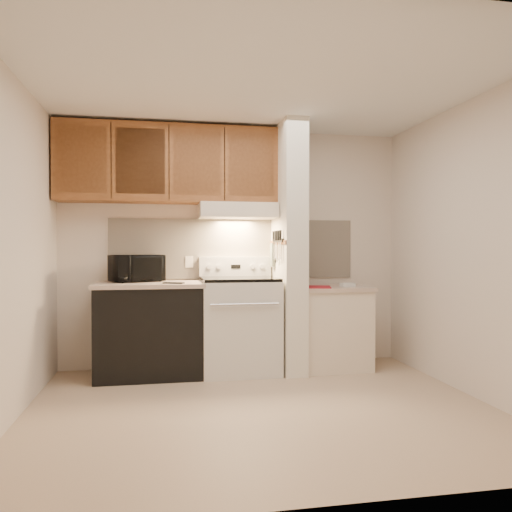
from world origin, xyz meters
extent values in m
plane|color=#C9AB8D|center=(0.00, 0.00, 0.00)|extent=(3.60, 3.60, 0.00)
plane|color=white|center=(0.00, 0.00, 2.50)|extent=(3.60, 3.60, 0.00)
cube|color=beige|center=(0.00, 1.50, 1.25)|extent=(3.60, 2.50, 0.02)
cube|color=beige|center=(-1.80, 0.00, 1.25)|extent=(0.02, 3.00, 2.50)
cube|color=beige|center=(1.80, 0.00, 1.25)|extent=(0.02, 3.00, 2.50)
cube|color=#F1DFC8|center=(0.00, 1.49, 1.24)|extent=(2.60, 0.02, 0.63)
cube|color=silver|center=(0.00, 1.16, 0.46)|extent=(0.76, 0.65, 0.92)
cube|color=black|center=(0.00, 0.84, 0.50)|extent=(0.50, 0.01, 0.30)
cylinder|color=silver|center=(0.00, 0.80, 0.72)|extent=(0.65, 0.02, 0.02)
cube|color=black|center=(0.00, 1.16, 0.94)|extent=(0.74, 0.64, 0.03)
cube|color=silver|center=(0.00, 1.44, 1.05)|extent=(0.76, 0.08, 0.20)
cube|color=black|center=(0.00, 1.40, 1.05)|extent=(0.10, 0.01, 0.04)
cylinder|color=silver|center=(-0.28, 1.40, 1.05)|extent=(0.05, 0.02, 0.05)
cylinder|color=silver|center=(-0.18, 1.40, 1.05)|extent=(0.05, 0.02, 0.05)
cylinder|color=silver|center=(0.18, 1.40, 1.05)|extent=(0.05, 0.02, 0.05)
cylinder|color=silver|center=(0.28, 1.40, 1.05)|extent=(0.05, 0.02, 0.05)
cube|color=black|center=(-0.88, 1.17, 0.43)|extent=(1.00, 0.63, 0.87)
cube|color=#C6AD9A|center=(-0.88, 1.17, 0.89)|extent=(1.04, 0.67, 0.04)
cube|color=black|center=(-0.65, 0.97, 0.92)|extent=(0.20, 0.13, 0.01)
cylinder|color=#245C53|center=(-0.83, 1.39, 0.96)|extent=(0.10, 0.10, 0.09)
cube|color=#F1E1C9|center=(-0.48, 1.48, 1.10)|extent=(0.08, 0.01, 0.12)
imported|color=black|center=(-1.01, 1.31, 1.04)|extent=(0.57, 0.50, 0.27)
cube|color=white|center=(0.51, 1.15, 1.25)|extent=(0.22, 0.70, 2.50)
cube|color=brown|center=(0.39, 1.15, 1.30)|extent=(0.01, 0.70, 0.04)
cube|color=black|center=(0.39, 1.10, 1.32)|extent=(0.02, 0.42, 0.04)
cube|color=silver|center=(0.38, 0.95, 1.22)|extent=(0.01, 0.03, 0.16)
cylinder|color=black|center=(0.38, 0.95, 1.37)|extent=(0.02, 0.02, 0.10)
cube|color=silver|center=(0.38, 1.02, 1.21)|extent=(0.01, 0.04, 0.18)
cylinder|color=black|center=(0.38, 1.03, 1.37)|extent=(0.02, 0.02, 0.10)
cube|color=silver|center=(0.38, 1.11, 1.20)|extent=(0.01, 0.04, 0.20)
cylinder|color=black|center=(0.38, 1.11, 1.37)|extent=(0.02, 0.02, 0.10)
cube|color=silver|center=(0.38, 1.17, 1.22)|extent=(0.01, 0.04, 0.16)
cylinder|color=black|center=(0.38, 1.17, 1.37)|extent=(0.02, 0.02, 0.10)
cube|color=silver|center=(0.38, 1.25, 1.21)|extent=(0.01, 0.04, 0.18)
cylinder|color=black|center=(0.38, 1.27, 1.37)|extent=(0.02, 0.02, 0.10)
cube|color=slate|center=(0.38, 1.32, 1.17)|extent=(0.03, 0.10, 0.25)
cube|color=#F1E1C9|center=(0.97, 1.15, 0.40)|extent=(0.70, 0.60, 0.81)
cube|color=#C6AD9A|center=(0.97, 1.15, 0.83)|extent=(0.74, 0.64, 0.04)
cube|color=#A41A25|center=(0.79, 1.00, 0.85)|extent=(0.29, 0.34, 0.01)
cube|color=white|center=(1.10, 1.05, 0.87)|extent=(0.15, 0.11, 0.04)
cube|color=#F1E1C9|center=(0.00, 1.28, 1.62)|extent=(0.78, 0.44, 0.15)
cube|color=#F1E1C9|center=(0.00, 1.07, 1.58)|extent=(0.78, 0.04, 0.06)
cube|color=brown|center=(-0.69, 1.32, 2.08)|extent=(2.18, 0.33, 0.77)
cube|color=brown|center=(-1.51, 1.17, 2.08)|extent=(0.46, 0.01, 0.63)
cube|color=black|center=(-1.23, 1.16, 2.08)|extent=(0.01, 0.01, 0.73)
cube|color=brown|center=(-0.96, 1.17, 2.08)|extent=(0.46, 0.01, 0.63)
cube|color=black|center=(-0.69, 1.16, 2.08)|extent=(0.01, 0.01, 0.73)
cube|color=brown|center=(-0.42, 1.17, 2.08)|extent=(0.46, 0.01, 0.63)
cube|color=black|center=(-0.14, 1.16, 2.08)|extent=(0.01, 0.01, 0.73)
cube|color=brown|center=(0.13, 1.17, 2.08)|extent=(0.46, 0.01, 0.63)
camera|label=1|loc=(-0.74, -3.78, 1.25)|focal=35.00mm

